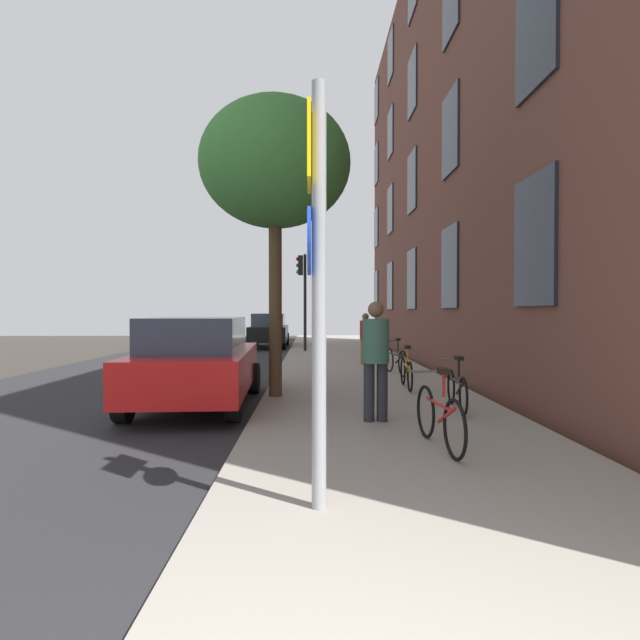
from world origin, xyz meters
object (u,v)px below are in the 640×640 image
(bicycle_1, at_px, (457,389))
(car_1, at_px, (269,330))
(tree_near, at_px, (275,165))
(car_0, at_px, (198,361))
(bicycle_2, at_px, (406,371))
(pedestrian_1, at_px, (365,335))
(pedestrian_0, at_px, (376,353))
(bicycle_4, at_px, (380,353))
(bicycle_3, at_px, (396,360))
(traffic_light, at_px, (303,285))
(bicycle_0, at_px, (439,416))
(sign_post, at_px, (316,266))
(bicycle_5, at_px, (371,347))

(bicycle_1, relative_size, car_1, 0.38)
(tree_near, xyz_separation_m, car_0, (-1.38, -0.47, -3.68))
(tree_near, relative_size, bicycle_2, 3.42)
(pedestrian_1, xyz_separation_m, car_1, (-3.68, 8.95, -0.17))
(pedestrian_0, bearing_deg, bicycle_4, 82.09)
(bicycle_3, height_order, car_1, car_1)
(traffic_light, xyz_separation_m, pedestrian_1, (2.02, -5.39, -1.80))
(traffic_light, xyz_separation_m, bicycle_2, (2.36, -10.44, -2.34))
(car_1, bearing_deg, bicycle_0, -79.33)
(sign_post, distance_m, bicycle_3, 9.45)
(pedestrian_1, bearing_deg, bicycle_0, -90.83)
(bicycle_0, relative_size, bicycle_4, 1.02)
(sign_post, height_order, bicycle_5, sign_post)
(bicycle_3, bearing_deg, sign_post, -103.22)
(bicycle_3, bearing_deg, tree_near, -130.46)
(bicycle_2, xyz_separation_m, bicycle_4, (0.07, 4.80, 0.01))
(traffic_light, bearing_deg, tree_near, -91.66)
(bicycle_5, bearing_deg, pedestrian_0, -96.20)
(pedestrian_0, xyz_separation_m, pedestrian_1, (0.71, 8.33, -0.12))
(bicycle_3, height_order, bicycle_5, bicycle_5)
(sign_post, relative_size, bicycle_4, 2.11)
(bicycle_3, height_order, car_0, car_0)
(bicycle_2, xyz_separation_m, car_1, (-4.02, 13.99, 0.37))
(bicycle_0, bearing_deg, bicycle_4, 86.70)
(traffic_light, bearing_deg, bicycle_4, -66.71)
(traffic_light, xyz_separation_m, car_0, (-1.71, -11.86, -1.96))
(bicycle_3, distance_m, pedestrian_0, 5.84)
(traffic_light, bearing_deg, bicycle_5, -52.96)
(traffic_light, height_order, bicycle_1, traffic_light)
(bicycle_0, bearing_deg, sign_post, -128.42)
(traffic_light, distance_m, bicycle_5, 4.67)
(bicycle_5, height_order, pedestrian_0, pedestrian_0)
(traffic_light, relative_size, bicycle_2, 2.39)
(bicycle_2, xyz_separation_m, car_0, (-4.07, -1.42, 0.37))
(pedestrian_1, bearing_deg, tree_near, -111.37)
(bicycle_3, bearing_deg, bicycle_5, 91.00)
(pedestrian_0, bearing_deg, bicycle_3, 77.86)
(bicycle_1, bearing_deg, pedestrian_1, 95.66)
(car_0, bearing_deg, bicycle_0, -43.27)
(bicycle_4, bearing_deg, bicycle_2, -90.83)
(bicycle_0, distance_m, pedestrian_1, 9.86)
(bicycle_1, xyz_separation_m, bicycle_5, (-0.31, 9.60, 0.02))
(pedestrian_1, bearing_deg, bicycle_3, -79.10)
(tree_near, relative_size, bicycle_0, 3.35)
(bicycle_0, relative_size, pedestrian_0, 0.96)
(tree_near, height_order, bicycle_3, tree_near)
(pedestrian_0, bearing_deg, traffic_light, 95.43)
(bicycle_2, bearing_deg, traffic_light, 102.73)
(pedestrian_1, bearing_deg, bicycle_4, -31.15)
(sign_post, bearing_deg, tree_near, 97.28)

